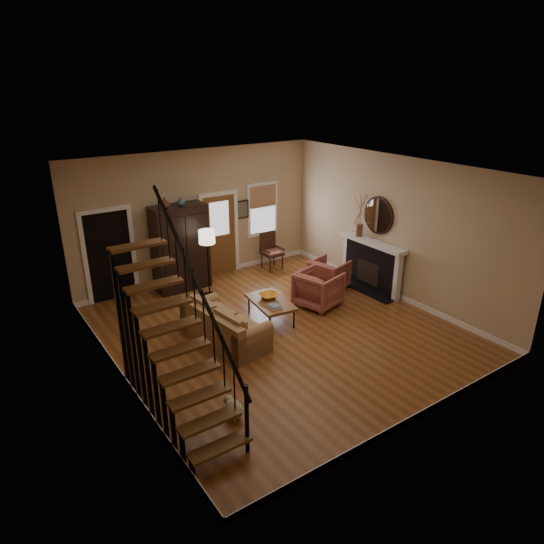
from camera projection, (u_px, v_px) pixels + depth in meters
room at (218, 243)px, 10.60m from camera, size 7.00×7.33×3.30m
staircase at (174, 321)px, 6.98m from camera, size 0.94×2.80×3.20m
fireplace at (372, 260)px, 11.78m from camera, size 0.33×1.95×2.30m
armoire at (180, 248)px, 11.68m from camera, size 1.30×0.60×2.10m
vase_a at (164, 203)px, 10.99m from camera, size 0.24×0.24×0.25m
vase_b at (181, 201)px, 11.20m from camera, size 0.20×0.20×0.21m
sofa at (225, 324)px, 9.51m from camera, size 1.08×2.03×0.72m
coffee_table at (271, 311)px, 10.37m from camera, size 0.86×1.28×0.46m
bowl at (269, 296)px, 10.41m from camera, size 0.41×0.41×0.10m
books at (274, 306)px, 9.98m from camera, size 0.22×0.30×0.06m
armchair_left at (319, 289)px, 10.98m from camera, size 1.10×1.08×0.83m
armchair_right at (329, 274)px, 11.92m from camera, size 0.99×0.98×0.74m
floor_lamp at (208, 264)px, 11.35m from camera, size 0.39×0.39×1.63m
side_chair at (272, 251)px, 13.07m from camera, size 0.54×0.54×1.02m
dog at (234, 409)px, 7.42m from camera, size 0.26×0.42×0.30m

